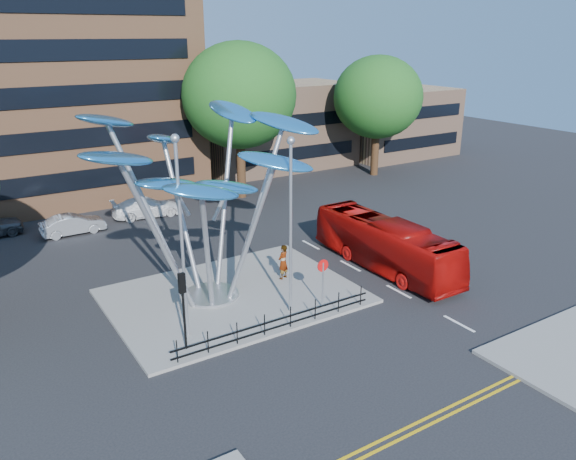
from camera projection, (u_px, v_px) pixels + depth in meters
ground at (318, 344)px, 24.04m from camera, size 120.00×120.00×0.00m
traffic_island at (233, 296)px, 28.29m from camera, size 12.00×9.00×0.15m
double_yellow_near at (419, 422)px, 19.27m from camera, size 40.00×0.12×0.01m
double_yellow_far at (426, 426)px, 19.03m from camera, size 40.00×0.12×0.01m
low_building_near at (275, 126)px, 54.67m from camera, size 15.00×8.00×8.00m
low_building_far at (396, 122)px, 60.33m from camera, size 12.00×8.00×7.00m
tree_right at (239, 96)px, 42.92m from camera, size 8.80×8.80×12.11m
tree_far at (378, 97)px, 50.31m from camera, size 8.00×8.00×10.81m
leaf_sculpture at (201, 164)px, 26.02m from camera, size 12.72×9.54×9.51m
street_lamp_left at (181, 222)px, 22.77m from camera, size 0.36×0.36×8.80m
street_lamp_right at (291, 211)px, 24.99m from camera, size 0.36×0.36×8.30m
traffic_light_island at (183, 295)px, 22.63m from camera, size 0.28×0.18×3.42m
no_entry_sign_island at (323, 275)px, 26.45m from camera, size 0.60×0.10×2.45m
pedestrian_railing_front at (278, 323)px, 24.71m from camera, size 10.00×0.06×1.00m
red_bus at (385, 244)px, 31.41m from camera, size 2.48×10.21×2.84m
pedestrian at (283, 262)px, 29.82m from camera, size 0.82×0.69×1.91m
parked_car_mid at (73, 224)px, 36.96m from camera, size 4.10×1.50×1.34m
parked_car_right at (146, 207)px, 40.50m from camera, size 5.00×2.40×1.40m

